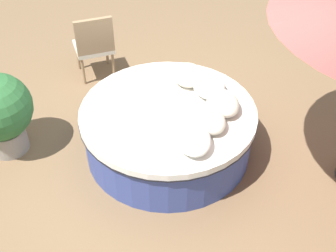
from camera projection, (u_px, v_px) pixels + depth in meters
ground_plane at (168, 149)px, 5.02m from camera, size 16.00×16.00×0.00m
round_bed at (168, 129)px, 4.82m from camera, size 1.99×1.99×0.61m
throw_pillow_0 at (192, 137)px, 4.14m from camera, size 0.54×0.37×0.18m
throw_pillow_1 at (211, 121)px, 4.35m from camera, size 0.41×0.31×0.17m
throw_pillow_2 at (223, 103)px, 4.56m from camera, size 0.47×0.35×0.19m
throw_pillow_3 at (209, 86)px, 4.79m from camera, size 0.45×0.37×0.22m
throw_pillow_4 at (188, 75)px, 4.97m from camera, size 0.45×0.38×0.20m
patio_chair at (94, 43)px, 5.83m from camera, size 0.57×0.59×0.98m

